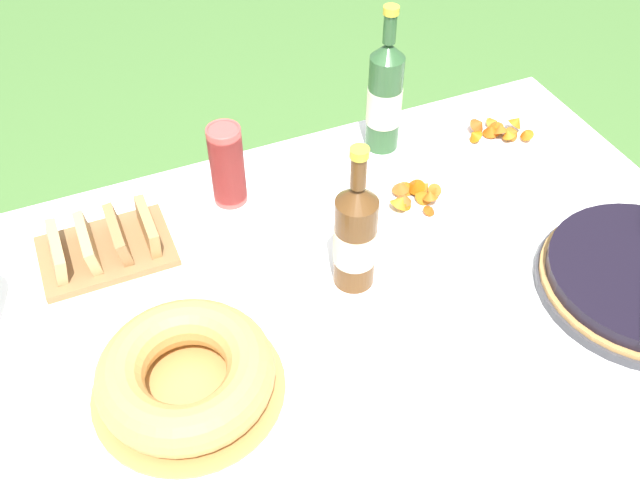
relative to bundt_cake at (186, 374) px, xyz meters
name	(u,v)px	position (x,y,z in m)	size (l,w,h in m)	color
garden_table	(326,355)	(0.26, 0.02, -0.11)	(1.69, 1.12, 0.78)	brown
tablecloth	(326,337)	(0.26, 0.02, -0.06)	(1.70, 1.13, 0.10)	white
bundt_cake	(186,374)	(0.00, 0.00, 0.00)	(0.33, 0.33, 0.09)	#B78447
cup_stack	(227,166)	(0.22, 0.44, 0.05)	(0.07, 0.07, 0.19)	#E04C47
cider_bottle_green	(385,97)	(0.61, 0.48, 0.09)	(0.08, 0.08, 0.35)	#2D562D
cider_bottle_amber	(355,236)	(0.36, 0.12, 0.08)	(0.08, 0.08, 0.32)	brown
snack_plate_left	(415,198)	(0.58, 0.27, -0.03)	(0.20, 0.20, 0.06)	white
snack_plate_right	(496,136)	(0.87, 0.39, -0.03)	(0.23, 0.23, 0.06)	white
bread_board	(105,246)	(-0.06, 0.38, -0.02)	(0.26, 0.18, 0.07)	olive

